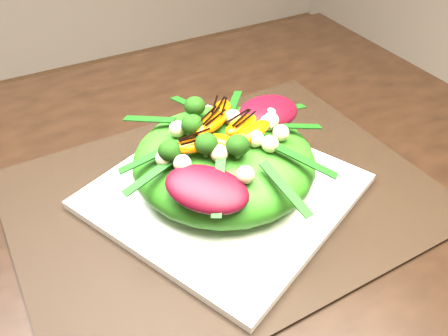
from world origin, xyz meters
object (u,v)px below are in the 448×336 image
placemat (224,195)px  lettuce_mound (224,161)px  plate_base (224,191)px  orange_segment (209,118)px  salad_bowl (224,183)px

placemat → lettuce_mound: size_ratio=2.32×
plate_base → orange_segment: bearing=94.4°
plate_base → salad_bowl: 0.01m
plate_base → lettuce_mound: lettuce_mound is taller
salad_bowl → orange_segment: orange_segment is taller
plate_base → placemat: bearing=0.0°
salad_bowl → lettuce_mound: bearing=0.0°
placemat → salad_bowl: size_ratio=2.09×
orange_segment → salad_bowl: bearing=-85.6°
placemat → plate_base: plate_base is taller
salad_bowl → lettuce_mound: lettuce_mound is taller
orange_segment → placemat: bearing=-85.6°
lettuce_mound → orange_segment: size_ratio=3.98×
placemat → plate_base: 0.01m
placemat → plate_base: size_ratio=1.81×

